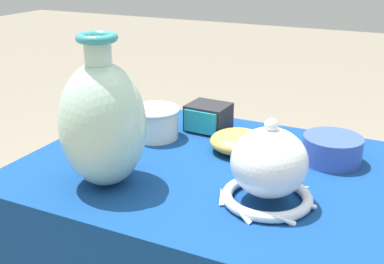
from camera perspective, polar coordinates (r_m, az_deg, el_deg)
name	(u,v)px	position (r m, az deg, el deg)	size (l,w,h in m)	color
display_table	(219,207)	(1.17, 3.16, -8.84)	(0.93, 0.67, 0.76)	brown
vase_tall_bulbous	(103,123)	(1.02, -10.52, 1.10)	(0.18, 0.18, 0.33)	#A8CCB7
vase_dome_bell	(269,169)	(0.96, 9.07, -4.34)	(0.20, 0.20, 0.18)	white
mosaic_tile_box	(208,117)	(1.35, 1.93, 1.76)	(0.12, 0.11, 0.07)	#232328
cup_wide_ivory	(155,121)	(1.29, -4.41, 1.25)	(0.14, 0.14, 0.08)	white
bowl_shallow_ochre	(239,142)	(1.21, 5.57, -1.13)	(0.14, 0.14, 0.05)	gold
pot_squat_cobalt	(332,149)	(1.20, 16.27, -1.98)	(0.14, 0.14, 0.06)	#3851A8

